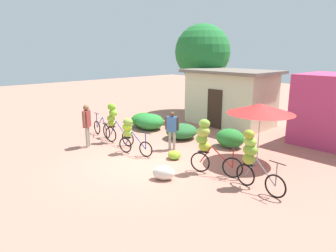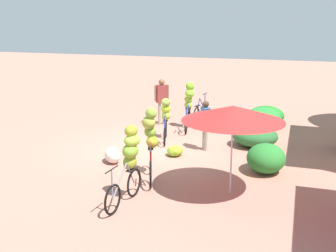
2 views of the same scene
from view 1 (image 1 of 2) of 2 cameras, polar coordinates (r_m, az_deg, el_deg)
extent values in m
plane|color=#AF7361|center=(11.12, -4.56, -6.76)|extent=(60.00, 60.00, 0.00)
cube|color=beige|center=(16.89, 11.51, 4.97)|extent=(4.30, 2.59, 2.77)
cube|color=#72665B|center=(16.74, 11.75, 9.93)|extent=(4.80, 3.09, 0.16)
cube|color=#332319|center=(15.92, 8.67, 3.17)|extent=(0.90, 0.06, 2.00)
cylinder|color=brown|center=(20.00, 6.27, 6.54)|extent=(0.33, 0.33, 2.79)
sphere|color=#20702F|center=(19.84, 6.46, 13.53)|extent=(3.46, 3.46, 3.46)
ellipsoid|color=#267D28|center=(16.17, -4.64, 1.16)|extent=(1.21, 1.34, 0.74)
ellipsoid|color=#2B8436|center=(15.61, -3.40, 0.82)|extent=(1.45, 1.39, 0.79)
ellipsoid|color=#296732|center=(13.97, 2.55, -0.97)|extent=(1.39, 1.47, 0.68)
ellipsoid|color=#287E2F|center=(12.95, 11.50, -2.21)|extent=(1.22, 1.03, 0.77)
cylinder|color=beige|center=(11.36, 16.56, -1.44)|extent=(0.04, 0.04, 2.04)
cone|color=red|center=(11.16, 16.88, 3.13)|extent=(2.36, 2.36, 0.35)
torus|color=black|center=(15.10, -13.07, -0.24)|extent=(0.65, 0.11, 0.65)
torus|color=black|center=(14.21, -11.37, -1.03)|extent=(0.65, 0.11, 0.65)
cylinder|color=navy|center=(14.29, -11.74, 0.30)|extent=(0.39, 0.07, 0.63)
cylinder|color=navy|center=(14.73, -12.60, 0.66)|extent=(0.68, 0.10, 0.64)
cylinder|color=black|center=(14.95, -13.21, 2.32)|extent=(0.50, 0.08, 0.03)
cylinder|color=navy|center=(15.02, -13.14, 1.03)|extent=(0.04, 0.04, 0.69)
cube|color=black|center=(14.21, -11.62, 0.44)|extent=(0.37, 0.17, 0.02)
torus|color=black|center=(12.91, -7.50, -2.31)|extent=(0.68, 0.16, 0.68)
torus|color=black|center=(13.65, -10.60, -1.54)|extent=(0.68, 0.16, 0.68)
cylinder|color=navy|center=(13.44, -10.14, -0.35)|extent=(0.40, 0.10, 0.66)
cylinder|color=navy|center=(13.06, -8.60, -0.69)|extent=(0.70, 0.15, 0.67)
cylinder|color=black|center=(12.75, -7.59, 0.44)|extent=(0.50, 0.11, 0.03)
cylinder|color=navy|center=(12.83, -7.55, -0.94)|extent=(0.04, 0.04, 0.64)
cube|color=black|center=(13.48, -10.38, -0.10)|extent=(0.38, 0.20, 0.02)
ellipsoid|color=#90AD24|center=(13.44, -10.51, 0.50)|extent=(0.39, 0.33, 0.27)
ellipsoid|color=#82B932|center=(13.40, -10.59, 1.40)|extent=(0.45, 0.41, 0.27)
ellipsoid|color=#82C52F|center=(13.32, -10.19, 2.41)|extent=(0.41, 0.33, 0.32)
ellipsoid|color=#74BC25|center=(13.33, -10.47, 3.52)|extent=(0.42, 0.36, 0.31)
torus|color=black|center=(11.56, -4.17, -4.34)|extent=(0.60, 0.21, 0.61)
torus|color=black|center=(12.14, -7.95, -3.55)|extent=(0.60, 0.21, 0.61)
cylinder|color=navy|center=(11.95, -7.36, -2.34)|extent=(0.37, 0.14, 0.61)
cylinder|color=navy|center=(11.66, -5.47, -2.70)|extent=(0.65, 0.21, 0.62)
cylinder|color=black|center=(11.38, -4.22, -1.32)|extent=(0.49, 0.16, 0.03)
cylinder|color=navy|center=(11.47, -4.20, -2.84)|extent=(0.04, 0.04, 0.63)
cube|color=black|center=(11.98, -7.64, -2.11)|extent=(0.38, 0.23, 0.02)
ellipsoid|color=#8EB637|center=(11.93, -7.51, -1.37)|extent=(0.47, 0.44, 0.30)
ellipsoid|color=#98C525|center=(11.88, -7.64, -0.25)|extent=(0.46, 0.40, 0.30)
ellipsoid|color=#78A63A|center=(11.79, -7.46, 0.80)|extent=(0.47, 0.42, 0.28)
torus|color=black|center=(9.89, 11.92, -7.60)|extent=(0.65, 0.28, 0.68)
torus|color=black|center=(10.19, 6.00, -6.70)|extent=(0.65, 0.28, 0.68)
cylinder|color=maroon|center=(10.03, 7.06, -5.27)|extent=(0.40, 0.17, 0.62)
cylinder|color=maroon|center=(9.87, 10.03, -5.70)|extent=(0.70, 0.28, 0.62)
cylinder|color=black|center=(9.67, 12.11, -4.02)|extent=(0.48, 0.20, 0.03)
cylinder|color=maroon|center=(9.77, 12.02, -5.83)|extent=(0.04, 0.04, 0.65)
cube|color=black|center=(10.03, 6.63, -4.82)|extent=(0.39, 0.25, 0.02)
ellipsoid|color=#9AAC28|center=(10.02, 6.81, -3.83)|extent=(0.49, 0.44, 0.32)
ellipsoid|color=#73A331|center=(9.93, 6.29, -2.45)|extent=(0.50, 0.48, 0.31)
ellipsoid|color=#9CAD3E|center=(9.80, 6.59, -1.08)|extent=(0.55, 0.53, 0.34)
ellipsoid|color=#84B33A|center=(9.80, 6.81, 0.42)|extent=(0.46, 0.43, 0.30)
torus|color=black|center=(8.93, 19.36, -10.54)|extent=(0.67, 0.10, 0.67)
torus|color=black|center=(9.44, 14.21, -8.81)|extent=(0.67, 0.10, 0.67)
cylinder|color=slate|center=(9.24, 15.18, -7.42)|extent=(0.38, 0.07, 0.61)
cylinder|color=slate|center=(8.98, 17.75, -8.24)|extent=(0.67, 0.09, 0.62)
cylinder|color=black|center=(8.68, 19.71, -6.48)|extent=(0.50, 0.07, 0.03)
cylinder|color=slate|center=(8.80, 19.53, -8.54)|extent=(0.04, 0.04, 0.67)
cube|color=black|center=(9.25, 14.83, -6.90)|extent=(0.37, 0.17, 0.02)
ellipsoid|color=olive|center=(9.16, 14.79, -5.93)|extent=(0.39, 0.32, 0.33)
ellipsoid|color=#77A832|center=(9.09, 15.09, -4.34)|extent=(0.46, 0.37, 0.33)
ellipsoid|color=#95C13D|center=(9.06, 15.06, -2.83)|extent=(0.48, 0.43, 0.27)
ellipsoid|color=#919F28|center=(9.00, 14.85, -1.52)|extent=(0.37, 0.31, 0.27)
ellipsoid|color=olive|center=(11.42, 1.06, -5.36)|extent=(0.54, 0.49, 0.30)
ellipsoid|color=#87A926|center=(11.34, 1.20, -5.44)|extent=(0.60, 0.62, 0.32)
ellipsoid|color=#7FC334|center=(11.33, 1.11, -5.55)|extent=(0.58, 0.55, 0.28)
ellipsoid|color=silver|center=(9.60, -0.82, -8.71)|extent=(0.82, 0.78, 0.44)
cylinder|color=gray|center=(12.39, 0.35, -2.68)|extent=(0.11, 0.11, 0.76)
cylinder|color=gray|center=(12.35, 1.15, -2.74)|extent=(0.11, 0.11, 0.76)
cube|color=#33598C|center=(12.19, 0.76, 0.37)|extent=(0.45, 0.38, 0.60)
cylinder|color=#4C3321|center=(12.25, -0.37, 0.57)|extent=(0.08, 0.08, 0.54)
cylinder|color=#4C3321|center=(12.13, 1.90, 0.43)|extent=(0.08, 0.08, 0.54)
sphere|color=#4C3321|center=(12.10, 0.76, 2.23)|extent=(0.21, 0.21, 0.21)
cylinder|color=gray|center=(13.19, -14.56, -1.88)|extent=(0.11, 0.11, 0.86)
cylinder|color=gray|center=(13.03, -14.87, -2.09)|extent=(0.11, 0.11, 0.86)
cube|color=maroon|center=(12.93, -14.92, 1.31)|extent=(0.40, 0.44, 0.68)
cylinder|color=brown|center=(13.15, -14.50, 1.69)|extent=(0.08, 0.08, 0.61)
cylinder|color=brown|center=(12.70, -15.37, 1.22)|extent=(0.08, 0.08, 0.61)
sphere|color=brown|center=(12.84, -15.04, 3.31)|extent=(0.23, 0.23, 0.23)
camera|label=2|loc=(11.56, 66.71, 6.37)|focal=44.63mm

